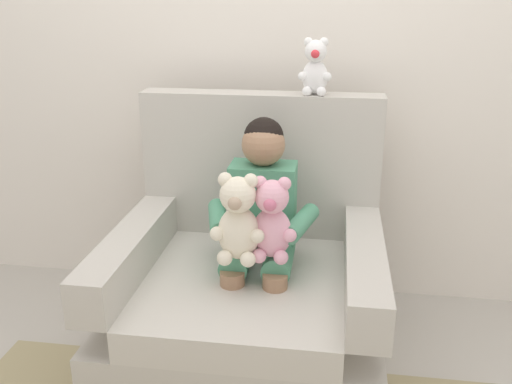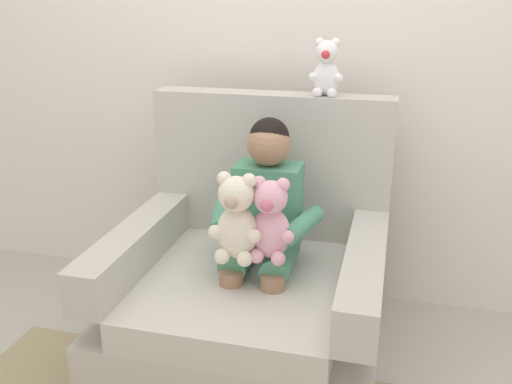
% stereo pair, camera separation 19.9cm
% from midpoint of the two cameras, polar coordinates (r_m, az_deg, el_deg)
% --- Properties ---
extents(ground_plane, '(8.00, 8.00, 0.00)m').
position_cam_midpoint_polar(ground_plane, '(2.42, -3.36, -16.71)').
color(ground_plane, '#ADA89E').
extents(back_wall, '(6.00, 0.10, 2.60)m').
position_cam_midpoint_polar(back_wall, '(2.63, -0.81, 16.77)').
color(back_wall, silver).
rests_on(back_wall, ground).
extents(armchair, '(1.03, 0.96, 1.04)m').
position_cam_midpoint_polar(armchair, '(2.30, -3.21, -9.62)').
color(armchair, '#BCB7AD').
rests_on(armchair, ground).
extents(seated_child, '(0.45, 0.39, 0.82)m').
position_cam_midpoint_polar(seated_child, '(2.18, -2.11, -2.33)').
color(seated_child, '#4C9370').
rests_on(seated_child, armchair).
extents(plush_pink, '(0.19, 0.15, 0.31)m').
position_cam_midpoint_polar(plush_pink, '(2.00, -1.22, -3.04)').
color(plush_pink, '#EAA8BC').
rests_on(plush_pink, armchair).
extents(plush_cream, '(0.20, 0.16, 0.33)m').
position_cam_midpoint_polar(plush_cream, '(1.99, -4.70, -2.99)').
color(plush_cream, silver).
rests_on(plush_cream, armchair).
extents(plush_white_on_backrest, '(0.14, 0.11, 0.23)m').
position_cam_midpoint_polar(plush_white_on_backrest, '(2.33, 3.61, 12.49)').
color(plush_white_on_backrest, white).
rests_on(plush_white_on_backrest, armchair).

